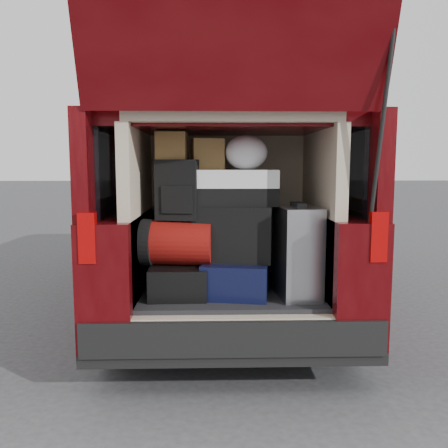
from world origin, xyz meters
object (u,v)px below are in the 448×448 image
at_px(navy_hardshell, 237,276).
at_px(black_soft_case, 234,233).
at_px(backpack, 178,190).
at_px(twotone_duffel, 237,188).
at_px(red_duffel, 178,242).
at_px(black_hardshell, 179,278).
at_px(silver_roller, 297,252).

bearing_deg(navy_hardshell, black_soft_case, 167.84).
distance_m(navy_hardshell, backpack, 0.73).
relative_size(backpack, twotone_duffel, 0.74).
relative_size(red_duffel, backpack, 1.17).
bearing_deg(black_hardshell, backpack, -74.05).
bearing_deg(silver_roller, black_soft_case, 160.19).
height_order(silver_roller, red_duffel, silver_roller).
bearing_deg(silver_roller, red_duffel, 169.06).
xyz_separation_m(red_duffel, twotone_duffel, (0.41, 0.07, 0.37)).
relative_size(black_hardshell, navy_hardshell, 0.99).
bearing_deg(silver_roller, backpack, 168.26).
bearing_deg(navy_hardshell, red_duffel, -166.99).
bearing_deg(backpack, navy_hardshell, 12.68).
bearing_deg(navy_hardshell, silver_roller, -3.74).
bearing_deg(red_duffel, backpack, 63.15).
relative_size(navy_hardshell, black_soft_case, 1.02).
relative_size(black_hardshell, twotone_duffel, 0.96).
distance_m(red_duffel, backpack, 0.36).
bearing_deg(twotone_duffel, navy_hardshell, -90.62).
distance_m(silver_roller, black_soft_case, 0.45).
distance_m(red_duffel, twotone_duffel, 0.56).
distance_m(navy_hardshell, black_soft_case, 0.31).
distance_m(black_hardshell, backpack, 0.62).
bearing_deg(black_soft_case, silver_roller, -4.50).
height_order(red_duffel, twotone_duffel, twotone_duffel).
xyz_separation_m(black_hardshell, backpack, (0.00, -0.01, 0.62)).
distance_m(black_hardshell, black_soft_case, 0.50).
distance_m(black_hardshell, red_duffel, 0.26).
height_order(black_soft_case, twotone_duffel, twotone_duffel).
xyz_separation_m(red_duffel, black_soft_case, (0.39, 0.03, 0.06)).
bearing_deg(black_soft_case, twotone_duffel, 62.59).
xyz_separation_m(backpack, twotone_duffel, (0.41, 0.06, 0.01)).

